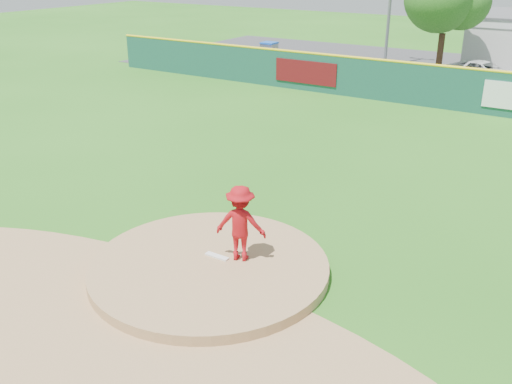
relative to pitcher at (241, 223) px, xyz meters
The scene contains 10 objects.
ground 1.38m from the pitcher, 132.09° to the right, with size 120.00×120.00×0.00m, color #286B19.
pitchers_mound 1.38m from the pitcher, 132.09° to the right, with size 5.50×5.50×0.50m, color #9E774C.
pitching_rubber 1.05m from the pitcher, 152.87° to the right, with size 0.60×0.15×0.04m, color white.
infield_dirt_arc 3.77m from the pitcher, 98.07° to the right, with size 15.40×15.40×0.01m, color #9E774C.
parking_lot 26.47m from the pitcher, 91.09° to the left, with size 44.00×16.00×0.02m, color #38383A.
pitcher is the anchor object (origin of this frame).
van 24.59m from the pitcher, 90.04° to the left, with size 1.98×4.29×1.19m, color white.
fence_banners 17.49m from the pitcher, 96.94° to the left, with size 14.46×0.04×1.20m.
playground_slide 26.66m from the pitcher, 120.01° to the left, with size 0.93×2.62×1.45m.
outfield_fence 17.45m from the pitcher, 91.66° to the left, with size 40.00×0.14×2.07m.
Camera 1 is at (7.06, -9.07, 6.79)m, focal length 40.00 mm.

